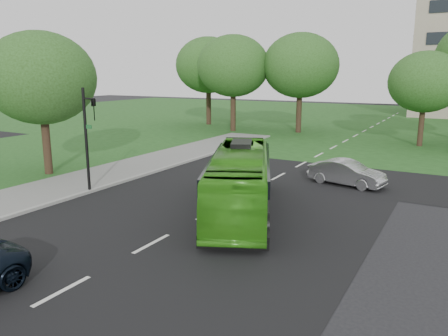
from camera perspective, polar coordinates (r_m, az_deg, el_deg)
name	(u,v)px	position (r m, az deg, el deg)	size (l,w,h in m)	color
ground	(183,227)	(17.65, -5.37, -7.72)	(160.00, 160.00, 0.00)	black
street_surfaces	(331,145)	(38.16, 13.85, 2.88)	(120.00, 120.00, 0.15)	black
tree_park_a	(233,66)	(46.40, 1.22, 13.17)	(7.49, 7.49, 9.95)	black
tree_park_b	(301,66)	(45.80, 9.97, 13.03)	(7.66, 7.66, 10.04)	black
tree_park_c	(425,82)	(40.02, 24.81, 10.16)	(5.90, 5.90, 7.84)	black
tree_park_f	(208,65)	(52.49, -2.06, 13.27)	(7.65, 7.65, 10.21)	black
tree_side_near	(41,78)	(28.15, -22.81, 10.75)	(6.36, 6.36, 8.45)	black
bus	(240,181)	(19.24, 2.11, -1.65)	(2.34, 10.01, 2.79)	#39981A
sedan	(347,173)	(24.83, 15.73, -0.61)	(1.45, 4.15, 1.37)	#AFAEB2
traffic_light	(88,132)	(22.91, -17.33, 4.48)	(0.85, 0.23, 5.34)	black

